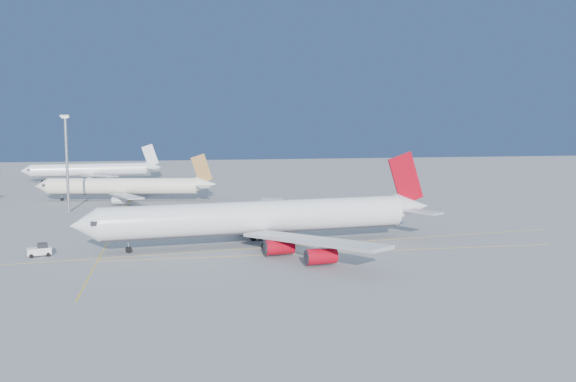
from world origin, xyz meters
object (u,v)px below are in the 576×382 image
(airliner_etihad, at_px, (126,186))
(airliner_third, at_px, (93,170))
(pushback_tug, at_px, (40,250))
(light_mast, at_px, (67,155))
(airliner_virgin, at_px, (265,218))

(airliner_etihad, xyz_separation_m, airliner_third, (-17.86, 64.42, 0.00))
(airliner_etihad, height_order, pushback_tug, airliner_etihad)
(airliner_etihad, xyz_separation_m, light_mast, (-13.88, -22.05, 11.19))
(airliner_virgin, bearing_deg, airliner_third, 102.77)
(airliner_virgin, relative_size, airliner_etihad, 1.35)
(airliner_virgin, distance_m, pushback_tug, 43.76)
(airliner_third, xyz_separation_m, light_mast, (3.98, -86.47, 11.19))
(airliner_etihad, relative_size, airliner_third, 1.02)
(airliner_virgin, bearing_deg, light_mast, 124.24)
(pushback_tug, bearing_deg, airliner_third, 76.85)
(airliner_third, bearing_deg, airliner_virgin, -74.52)
(airliner_etihad, height_order, airliner_third, airliner_third)
(airliner_etihad, bearing_deg, airliner_virgin, -57.44)
(light_mast, bearing_deg, pushback_tug, -86.39)
(airliner_virgin, xyz_separation_m, airliner_third, (-50.94, 139.49, -1.16))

